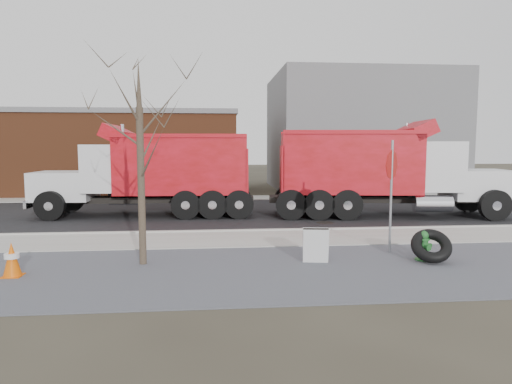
{
  "coord_description": "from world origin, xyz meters",
  "views": [
    {
      "loc": [
        -1.38,
        -14.28,
        3.04
      ],
      "look_at": [
        0.13,
        1.88,
        1.4
      ],
      "focal_mm": 32.0,
      "sensor_mm": 36.0,
      "label": 1
    }
  ],
  "objects": [
    {
      "name": "dump_truck_red_a",
      "position": [
        5.79,
        4.78,
        2.06
      ],
      "size": [
        10.32,
        3.85,
        4.06
      ],
      "rotation": [
        0.0,
        0.0,
        -0.12
      ],
      "color": "black",
      "rests_on": "ground"
    },
    {
      "name": "curb",
      "position": [
        0.0,
        1.55,
        0.06
      ],
      "size": [
        60.0,
        0.15,
        0.11
      ],
      "primitive_type": "cube",
      "color": "#9E9B93",
      "rests_on": "ground"
    },
    {
      "name": "stop_sign",
      "position": [
        3.61,
        -1.9,
        2.15
      ],
      "size": [
        0.62,
        0.65,
        3.2
      ],
      "rotation": [
        0.0,
        0.0,
        0.42
      ],
      "color": "gray",
      "rests_on": "ground"
    },
    {
      "name": "building_grey",
      "position": [
        9.0,
        18.0,
        4.0
      ],
      "size": [
        12.0,
        10.0,
        8.0
      ],
      "color": "slate",
      "rests_on": "ground"
    },
    {
      "name": "sandwich_board",
      "position": [
        1.24,
        -2.88,
        0.48
      ],
      "size": [
        0.71,
        0.51,
        0.91
      ],
      "rotation": [
        0.0,
        0.0,
        -0.16
      ],
      "color": "silver",
      "rests_on": "ground"
    },
    {
      "name": "road",
      "position": [
        0.0,
        6.3,
        0.01
      ],
      "size": [
        60.0,
        9.4,
        0.02
      ],
      "primitive_type": "cube",
      "color": "black",
      "rests_on": "ground"
    },
    {
      "name": "building_brick",
      "position": [
        -10.0,
        17.0,
        2.65
      ],
      "size": [
        20.2,
        8.2,
        5.3
      ],
      "color": "brown",
      "rests_on": "ground"
    },
    {
      "name": "traffic_cone_near",
      "position": [
        -6.05,
        -3.46,
        0.42
      ],
      "size": [
        0.43,
        0.43,
        0.83
      ],
      "color": "#E15A07",
      "rests_on": "ground"
    },
    {
      "name": "far_sidewalk",
      "position": [
        0.0,
        12.0,
        0.03
      ],
      "size": [
        60.0,
        2.0,
        0.06
      ],
      "primitive_type": "cube",
      "color": "#9E9B93",
      "rests_on": "ground"
    },
    {
      "name": "ground",
      "position": [
        0.0,
        0.0,
        0.0
      ],
      "size": [
        120.0,
        120.0,
        0.0
      ],
      "primitive_type": "plane",
      "color": "#383328",
      "rests_on": "ground"
    },
    {
      "name": "dump_truck_red_b",
      "position": [
        -3.95,
        5.78,
        1.98
      ],
      "size": [
        9.37,
        2.96,
        3.9
      ],
      "rotation": [
        0.0,
        0.0,
        3.11
      ],
      "color": "black",
      "rests_on": "ground"
    },
    {
      "name": "gravel_verge",
      "position": [
        0.0,
        -3.5,
        0.01
      ],
      "size": [
        60.0,
        5.0,
        0.03
      ],
      "primitive_type": "cube",
      "color": "slate",
      "rests_on": "ground"
    },
    {
      "name": "fire_hydrant",
      "position": [
        4.15,
        -2.89,
        0.37
      ],
      "size": [
        0.46,
        0.45,
        0.82
      ],
      "rotation": [
        0.0,
        0.0,
        0.18
      ],
      "color": "#296D31",
      "rests_on": "ground"
    },
    {
      "name": "sidewalk",
      "position": [
        0.0,
        0.25,
        0.03
      ],
      "size": [
        60.0,
        2.5,
        0.06
      ],
      "primitive_type": "cube",
      "color": "#9E9B93",
      "rests_on": "ground"
    },
    {
      "name": "truck_tire",
      "position": [
        4.25,
        -3.1,
        0.46
      ],
      "size": [
        1.23,
        1.18,
        0.9
      ],
      "color": "black",
      "rests_on": "ground"
    },
    {
      "name": "bare_tree",
      "position": [
        -3.2,
        -2.6,
        3.3
      ],
      "size": [
        3.2,
        3.2,
        5.2
      ],
      "color": "#382D23",
      "rests_on": "ground"
    }
  ]
}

